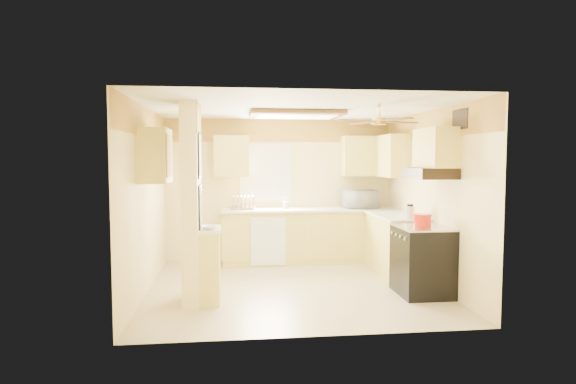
{
  "coord_description": "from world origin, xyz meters",
  "views": [
    {
      "loc": [
        -0.83,
        -6.62,
        1.83
      ],
      "look_at": [
        -0.03,
        0.35,
        1.32
      ],
      "focal_mm": 30.0,
      "sensor_mm": 36.0,
      "label": 1
    }
  ],
  "objects": [
    {
      "name": "ceiling_fan",
      "position": [
        1.0,
        -0.7,
        2.29
      ],
      "size": [
        1.15,
        1.15,
        0.26
      ],
      "color": "gold",
      "rests_on": "ceiling"
    },
    {
      "name": "wall_right",
      "position": [
        2.0,
        0.0,
        1.25
      ],
      "size": [
        0.0,
        3.8,
        3.8
      ],
      "primitive_type": "plane",
      "rotation": [
        1.57,
        0.0,
        -1.57
      ],
      "color": "#F7E097",
      "rests_on": "floor"
    },
    {
      "name": "lower_cabinets_right",
      "position": [
        1.7,
        0.6,
        0.45
      ],
      "size": [
        0.6,
        1.4,
        0.9
      ],
      "primitive_type": "cube",
      "color": "#E3D563",
      "rests_on": "floor"
    },
    {
      "name": "wallpaper_border",
      "position": [
        0.0,
        1.88,
        2.3
      ],
      "size": [
        4.0,
        0.02,
        0.4
      ],
      "primitive_type": "cube",
      "color": "#FFC34B",
      "rests_on": "wall_back"
    },
    {
      "name": "vent_grate",
      "position": [
        1.98,
        -0.9,
        2.3
      ],
      "size": [
        0.02,
        0.4,
        0.25
      ],
      "primitive_type": "cube",
      "color": "black",
      "rests_on": "wall_right"
    },
    {
      "name": "countertop_back",
      "position": [
        0.5,
        1.59,
        0.92
      ],
      "size": [
        3.04,
        0.64,
        0.04
      ],
      "primitive_type": "cube",
      "color": "white",
      "rests_on": "lower_cabinets_back"
    },
    {
      "name": "microwave",
      "position": [
        1.39,
        1.58,
        1.1
      ],
      "size": [
        0.58,
        0.4,
        0.31
      ],
      "primitive_type": "imported",
      "rotation": [
        0.0,
        0.0,
        3.18
      ],
      "color": "white",
      "rests_on": "countertop_back"
    },
    {
      "name": "bowl",
      "position": [
        -1.12,
        -0.67,
        0.97
      ],
      "size": [
        0.25,
        0.25,
        0.05
      ],
      "primitive_type": "imported",
      "rotation": [
        0.0,
        0.0,
        -0.24
      ],
      "color": "white",
      "rests_on": "ledge_top"
    },
    {
      "name": "partition_column",
      "position": [
        -1.35,
        -0.55,
        1.25
      ],
      "size": [
        0.2,
        0.7,
        2.5
      ],
      "primitive_type": "cube",
      "color": "#F7E097",
      "rests_on": "floor"
    },
    {
      "name": "ceiling_light_panel",
      "position": [
        0.1,
        0.5,
        2.46
      ],
      "size": [
        1.35,
        0.95,
        0.06
      ],
      "color": "brown",
      "rests_on": "ceiling"
    },
    {
      "name": "partition_ledge",
      "position": [
        -1.13,
        -0.55,
        0.45
      ],
      "size": [
        0.25,
        0.55,
        0.9
      ],
      "primitive_type": "cube",
      "color": "#E3D563",
      "rests_on": "floor"
    },
    {
      "name": "window",
      "position": [
        -0.25,
        1.89,
        1.55
      ],
      "size": [
        0.92,
        0.02,
        1.02
      ],
      "color": "white",
      "rests_on": "wall_back"
    },
    {
      "name": "stove",
      "position": [
        1.67,
        -0.55,
        0.46
      ],
      "size": [
        0.68,
        0.77,
        0.92
      ],
      "color": "black",
      "rests_on": "floor"
    },
    {
      "name": "countertop_right",
      "position": [
        1.69,
        0.6,
        0.92
      ],
      "size": [
        0.64,
        1.44,
        0.04
      ],
      "primitive_type": "cube",
      "color": "white",
      "rests_on": "lower_cabinets_right"
    },
    {
      "name": "upper_cab_right",
      "position": [
        1.82,
        1.25,
        1.85
      ],
      "size": [
        0.35,
        1.0,
        0.7
      ],
      "primitive_type": "cube",
      "color": "#E3D563",
      "rests_on": "wall_right"
    },
    {
      "name": "kettle",
      "position": [
        1.73,
        0.08,
        1.04
      ],
      "size": [
        0.14,
        0.14,
        0.21
      ],
      "color": "silver",
      "rests_on": "countertop_right"
    },
    {
      "name": "floor",
      "position": [
        0.0,
        0.0,
        0.0
      ],
      "size": [
        4.0,
        4.0,
        0.0
      ],
      "primitive_type": "plane",
      "color": "#C6B089",
      "rests_on": "ground"
    },
    {
      "name": "utensil_crock",
      "position": [
        0.09,
        1.66,
        1.0
      ],
      "size": [
        0.09,
        0.09,
        0.19
      ],
      "color": "white",
      "rests_on": "countertop_back"
    },
    {
      "name": "range_hood",
      "position": [
        1.74,
        -0.55,
        1.62
      ],
      "size": [
        0.5,
        0.76,
        0.14
      ],
      "primitive_type": "cube",
      "color": "black",
      "rests_on": "upper_cab_over_stove"
    },
    {
      "name": "upper_cab_back_left",
      "position": [
        -0.85,
        1.72,
        1.85
      ],
      "size": [
        0.6,
        0.35,
        0.7
      ],
      "primitive_type": "cube",
      "color": "#E3D563",
      "rests_on": "wall_back"
    },
    {
      "name": "poster_menu",
      "position": [
        -1.24,
        -0.55,
        1.85
      ],
      "size": [
        0.02,
        0.42,
        0.57
      ],
      "color": "black",
      "rests_on": "partition_column"
    },
    {
      "name": "upper_cab_over_stove",
      "position": [
        1.82,
        -0.55,
        1.95
      ],
      "size": [
        0.35,
        0.76,
        0.52
      ],
      "primitive_type": "cube",
      "color": "#E3D563",
      "rests_on": "wall_right"
    },
    {
      "name": "upper_cab_back_right",
      "position": [
        1.55,
        1.72,
        1.85
      ],
      "size": [
        0.9,
        0.35,
        0.7
      ],
      "primitive_type": "cube",
      "color": "#E3D563",
      "rests_on": "wall_back"
    },
    {
      "name": "dutch_oven",
      "position": [
        1.66,
        -0.55,
        1.0
      ],
      "size": [
        0.25,
        0.25,
        0.17
      ],
      "color": "red",
      "rests_on": "stove"
    },
    {
      "name": "ledge_top",
      "position": [
        -1.13,
        -0.55,
        0.92
      ],
      "size": [
        0.28,
        0.58,
        0.04
      ],
      "primitive_type": "cube",
      "color": "white",
      "rests_on": "partition_ledge"
    },
    {
      "name": "ceiling",
      "position": [
        0.0,
        0.0,
        2.5
      ],
      "size": [
        4.0,
        4.0,
        0.0
      ],
      "primitive_type": "plane",
      "rotation": [
        3.14,
        0.0,
        0.0
      ],
      "color": "white",
      "rests_on": "wall_back"
    },
    {
      "name": "dish_rack",
      "position": [
        -0.66,
        1.63,
        1.02
      ],
      "size": [
        0.42,
        0.33,
        0.22
      ],
      "color": "tan",
      "rests_on": "countertop_back"
    },
    {
      "name": "dishwasher_panel",
      "position": [
        -0.25,
        1.29,
        0.43
      ],
      "size": [
        0.58,
        0.02,
        0.8
      ],
      "primitive_type": "cube",
      "color": "white",
      "rests_on": "lower_cabinets_back"
    },
    {
      "name": "wall_back",
      "position": [
        0.0,
        1.9,
        1.25
      ],
      "size": [
        4.0,
        0.0,
        4.0
      ],
      "primitive_type": "plane",
      "rotation": [
        1.57,
        0.0,
        0.0
      ],
      "color": "#F7E097",
      "rests_on": "floor"
    },
    {
      "name": "lower_cabinets_back",
      "position": [
        0.5,
        1.6,
        0.45
      ],
      "size": [
        3.0,
        0.6,
        0.9
      ],
      "primitive_type": "cube",
      "color": "#E3D563",
      "rests_on": "floor"
    },
    {
      "name": "poster_nashville",
      "position": [
        -1.24,
        -0.55,
        1.2
      ],
      "size": [
        0.02,
        0.42,
        0.57
      ],
      "color": "black",
      "rests_on": "partition_column"
    },
    {
      "name": "wall_left",
      "position": [
        -2.0,
        0.0,
        1.25
      ],
      "size": [
        0.0,
        3.8,
        3.8
      ],
      "primitive_type": "plane",
      "rotation": [
        1.57,
        0.0,
        1.57
      ],
      "color": "#F7E097",
      "rests_on": "floor"
    },
    {
      "name": "upper_cab_left_wall",
      "position": [
        -1.82,
        -0.25,
        1.85
      ],
      "size": [
        0.35,
        0.75,
        0.7
      ],
      "primitive_type": "cube",
      "color": "#E3D563",
      "rests_on": "wall_left"
    },
    {
      "name": "wall_front",
      "position": [
        0.0,
        -1.9,
        1.25
      ],
      "size": [
        4.0,
        0.0,
        4.0
      ],
      "primitive_type": "plane",
      "rotation": [
        -1.57,
        0.0,
        0.0
      ],
      "color": "#F7E097",
      "rests_on": "floor"
    }
  ]
}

